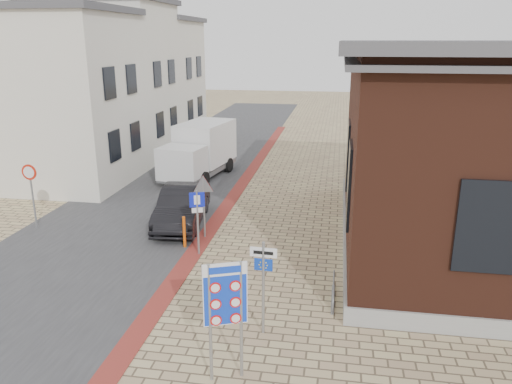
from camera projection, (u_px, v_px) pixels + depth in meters
The scene contains 15 objects.
ground at pixel (220, 335), 12.02m from camera, with size 120.00×120.00×0.00m, color tan.
road_strip at pixel (186, 171), 27.03m from camera, with size 7.00×60.00×0.02m, color #38383A.
curb_strip at pixel (229, 203), 21.76m from camera, with size 0.60×40.00×0.02m, color maroon.
townhouse_near at pixel (53, 98), 23.85m from camera, with size 7.40×6.40×8.30m.
townhouse_mid at pixel (108, 80), 29.39m from camera, with size 7.40×6.40×9.10m.
townhouse_far at pixel (146, 79), 35.17m from camera, with size 7.40×6.40×8.30m.
bike_rack at pixel (333, 291), 13.60m from camera, with size 0.08×1.80×0.60m.
sedan at pixel (182, 206), 19.11m from camera, with size 1.54×4.43×1.46m, color black.
box_truck at pixel (200, 150), 25.52m from camera, with size 2.93×5.51×2.74m.
border_sign at pixel (225, 297), 9.97m from camera, with size 0.86×0.37×2.65m.
essen_sign at pixel (263, 274), 11.69m from camera, with size 0.64×0.07×2.38m.
parking_sign at pixel (197, 212), 16.11m from camera, with size 0.47×0.22×2.23m.
yield_sign at pixel (203, 192), 17.49m from camera, with size 0.80×0.22×2.27m.
speed_sign at pixel (31, 186), 18.36m from camera, with size 0.59×0.07×2.49m.
bollard at pixel (184, 232), 16.96m from camera, with size 0.10×0.10×1.12m, color #DF560B.
Camera 1 is at (2.58, -10.20, 6.83)m, focal length 35.00 mm.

